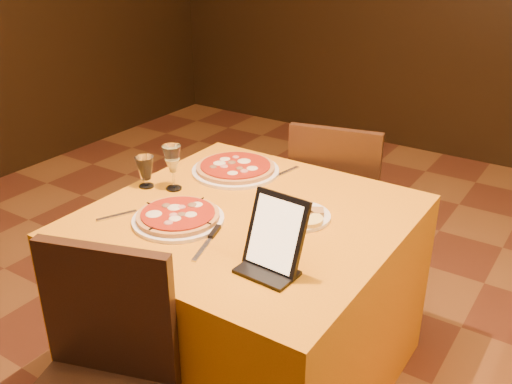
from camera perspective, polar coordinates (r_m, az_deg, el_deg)
The scene contains 11 objects.
main_table at distance 2.31m, azimuth -0.78°, elevation -10.48°, with size 1.10×1.10×0.75m, color orange.
chair_main_far at distance 2.88m, azimuth 8.34°, elevation -1.14°, with size 0.43×0.43×0.91m, color black, non-canonical shape.
pizza_near at distance 2.07m, azimuth -7.79°, elevation -2.54°, with size 0.33×0.33×0.03m.
pizza_far at distance 2.46m, azimuth -2.06°, elevation 2.32°, with size 0.38×0.38×0.03m.
cutlet_dish at distance 2.08m, azimuth 4.24°, elevation -2.26°, with size 0.24×0.24×0.03m.
wine_glass at distance 2.29m, azimuth -8.34°, elevation 2.45°, with size 0.07×0.07×0.19m, color #E6E783, non-canonical shape.
water_glass at distance 2.34m, azimuth -11.00°, elevation 1.97°, with size 0.06×0.06×0.13m, color white, non-canonical shape.
tablet at distance 1.74m, azimuth 2.01°, elevation -4.11°, with size 0.19×0.02×0.24m, color black.
knife at distance 1.91m, azimuth -5.06°, elevation -5.31°, with size 0.21×0.02×0.01m, color #B0AFB6.
fork_near at distance 2.15m, azimuth -13.75°, elevation -2.31°, with size 0.15×0.02×0.01m, color silver.
fork_far at distance 2.46m, azimuth 2.99°, elevation 2.00°, with size 0.16×0.02×0.01m, color silver.
Camera 1 is at (0.75, -1.02, 1.72)m, focal length 40.00 mm.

